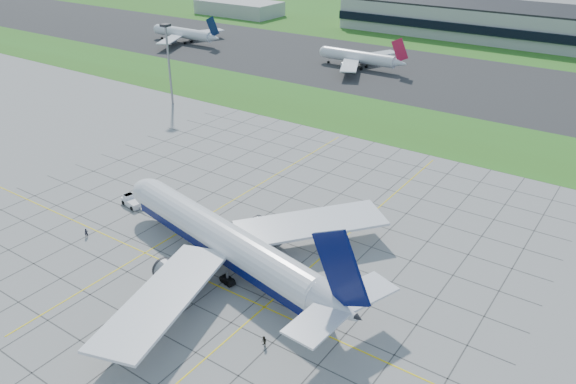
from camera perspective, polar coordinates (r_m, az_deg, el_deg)
name	(u,v)px	position (r m, az deg, el deg)	size (l,w,h in m)	color
ground	(192,265)	(103.81, -9.77, -7.35)	(1400.00, 1400.00, 0.00)	#9D9D97
grass_median	(401,124)	(171.93, 11.43, 6.79)	(700.00, 35.00, 0.04)	#386C1F
asphalt_taxiway	(464,82)	(221.39, 17.43, 10.64)	(700.00, 75.00, 0.04)	#383838
grass_far	(537,33)	(325.69, 23.93, 14.57)	(700.00, 145.00, 0.04)	#386C1F
apron_markings	(233,239)	(110.28, -5.64, -4.80)	(120.00, 130.00, 0.03)	#474744
service_block	(239,8)	(353.47, -5.00, 18.14)	(50.00, 25.00, 8.00)	#B7B7B2
light_mast	(168,55)	(186.41, -12.08, 13.50)	(2.50, 2.50, 25.60)	gray
airliner	(224,240)	(100.10, -6.48, -4.92)	(60.51, 60.71, 19.25)	white
pushback_tug	(132,201)	(126.05, -15.59, -0.91)	(8.11, 3.70, 2.23)	white
crew_near	(86,233)	(116.94, -19.80, -3.94)	(0.66, 0.43, 1.82)	black
crew_far	(264,341)	(85.37, -2.45, -14.93)	(0.86, 0.67, 1.78)	black
distant_jet_0	(184,33)	(279.73, -10.49, 15.57)	(39.29, 42.66, 14.08)	white
distant_jet_1	(360,57)	(231.17, 7.31, 13.44)	(36.62, 42.66, 14.08)	white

